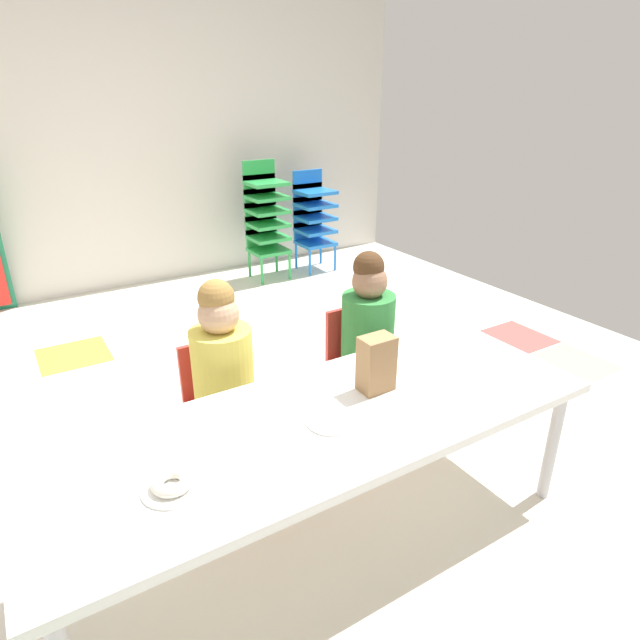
{
  "coord_description": "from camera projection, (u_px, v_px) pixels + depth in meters",
  "views": [
    {
      "loc": [
        -0.73,
        -2.2,
        1.63
      ],
      "look_at": [
        0.26,
        -0.59,
        0.81
      ],
      "focal_mm": 30.26,
      "sensor_mm": 36.0,
      "label": 1
    }
  ],
  "objects": [
    {
      "name": "kid_chair_green_stack",
      "position": [
        265.0,
        215.0,
        4.79
      ],
      "size": [
        0.32,
        0.3,
        1.04
      ],
      "color": "green",
      "rests_on": "ground_plane"
    },
    {
      "name": "seated_child_middle_seat",
      "position": [
        367.0,
        324.0,
        2.64
      ],
      "size": [
        0.32,
        0.31,
        0.92
      ],
      "color": "red",
      "rests_on": "ground_plane"
    },
    {
      "name": "ground_plane",
      "position": [
        214.0,
        440.0,
        2.72
      ],
      "size": [
        5.87,
        5.19,
        0.02
      ],
      "color": "silver"
    },
    {
      "name": "paper_plate_center_table",
      "position": [
        332.0,
        421.0,
        1.87
      ],
      "size": [
        0.18,
        0.18,
        0.01
      ],
      "primitive_type": "cylinder",
      "color": "white",
      "rests_on": "craft_table"
    },
    {
      "name": "kid_chair_blue_stack",
      "position": [
        313.0,
        215.0,
        5.05
      ],
      "size": [
        0.32,
        0.3,
        0.92
      ],
      "color": "blue",
      "rests_on": "ground_plane"
    },
    {
      "name": "donut_powdered_on_plate",
      "position": [
        172.0,
        482.0,
        1.55
      ],
      "size": [
        0.12,
        0.12,
        0.04
      ],
      "primitive_type": "torus",
      "color": "white",
      "rests_on": "craft_table"
    },
    {
      "name": "paper_plate_near_edge",
      "position": [
        173.0,
        488.0,
        1.55
      ],
      "size": [
        0.18,
        0.18,
        0.01
      ],
      "primitive_type": "cylinder",
      "color": "white",
      "rests_on": "craft_table"
    },
    {
      "name": "back_wall",
      "position": [
        80.0,
        139.0,
        4.24
      ],
      "size": [
        5.87,
        0.1,
        2.5
      ],
      "primitive_type": "cube",
      "color": "beige",
      "rests_on": "ground_plane"
    },
    {
      "name": "paper_bag_brown",
      "position": [
        376.0,
        364.0,
        2.03
      ],
      "size": [
        0.13,
        0.09,
        0.22
      ],
      "primitive_type": "cube",
      "color": "#9E754C",
      "rests_on": "craft_table"
    },
    {
      "name": "seated_child_near_camera",
      "position": [
        222.0,
        363.0,
        2.28
      ],
      "size": [
        0.32,
        0.31,
        0.92
      ],
      "color": "red",
      "rests_on": "ground_plane"
    },
    {
      "name": "craft_table",
      "position": [
        325.0,
        428.0,
        1.91
      ],
      "size": [
        2.02,
        0.7,
        0.56
      ],
      "color": "white",
      "rests_on": "ground_plane"
    }
  ]
}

